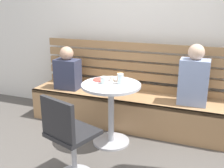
# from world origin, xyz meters

# --- Properties ---
(back_wall) EXTENTS (5.20, 0.10, 2.90)m
(back_wall) POSITION_xyz_m (0.00, 1.64, 1.45)
(back_wall) COLOR silver
(back_wall) RESTS_ON ground
(booth_bench) EXTENTS (2.70, 0.52, 0.44)m
(booth_bench) POSITION_xyz_m (0.00, 1.20, 0.22)
(booth_bench) COLOR #A87C51
(booth_bench) RESTS_ON ground
(booth_backrest) EXTENTS (2.65, 0.04, 0.66)m
(booth_backrest) POSITION_xyz_m (0.00, 1.44, 0.78)
(booth_backrest) COLOR #9A7249
(booth_backrest) RESTS_ON booth_bench
(cafe_table) EXTENTS (0.68, 0.68, 0.74)m
(cafe_table) POSITION_xyz_m (-0.04, 0.69, 0.52)
(cafe_table) COLOR #ADADB2
(cafe_table) RESTS_ON ground
(white_chair) EXTENTS (0.51, 0.51, 0.85)m
(white_chair) POSITION_xyz_m (-0.15, -0.12, 0.46)
(white_chair) COLOR #ADADB2
(white_chair) RESTS_ON ground
(person_adult) EXTENTS (0.34, 0.22, 0.73)m
(person_adult) POSITION_xyz_m (0.82, 1.19, 0.77)
(person_adult) COLOR #8C9EC6
(person_adult) RESTS_ON booth_bench
(person_child_left) EXTENTS (0.34, 0.22, 0.60)m
(person_child_left) POSITION_xyz_m (-0.89, 1.17, 0.70)
(person_child_left) COLOR #333851
(person_child_left) RESTS_ON booth_bench
(cup_glass_tall) EXTENTS (0.07, 0.07, 0.12)m
(cup_glass_tall) POSITION_xyz_m (0.05, 0.73, 0.80)
(cup_glass_tall) COLOR silver
(cup_glass_tall) RESTS_ON cafe_table
(cup_glass_short) EXTENTS (0.08, 0.08, 0.08)m
(cup_glass_short) POSITION_xyz_m (-0.12, 0.68, 0.78)
(cup_glass_short) COLOR silver
(cup_glass_short) RESTS_ON cafe_table
(cup_tumbler_orange) EXTENTS (0.07, 0.07, 0.10)m
(cup_tumbler_orange) POSITION_xyz_m (0.02, 0.82, 0.79)
(cup_tumbler_orange) COLOR orange
(cup_tumbler_orange) RESTS_ON cafe_table
(cup_espresso_small) EXTENTS (0.06, 0.06, 0.05)m
(cup_espresso_small) POSITION_xyz_m (-0.08, 0.80, 0.77)
(cup_espresso_small) COLOR silver
(cup_espresso_small) RESTS_ON cafe_table
(plate_small) EXTENTS (0.17, 0.17, 0.01)m
(plate_small) POSITION_xyz_m (-0.22, 0.78, 0.75)
(plate_small) COLOR #DB4C42
(plate_small) RESTS_ON cafe_table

